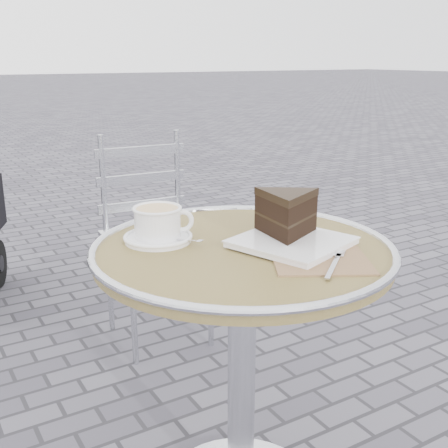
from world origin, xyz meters
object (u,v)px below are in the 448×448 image
cappuccino_set (159,226)px  cake_plate_set (289,220)px  cafe_table (242,310)px  bistro_chair (148,213)px

cappuccino_set → cake_plate_set: size_ratio=0.46×
cappuccino_set → cafe_table: bearing=-24.7°
cappuccino_set → bistro_chair: 1.01m
cafe_table → cake_plate_set: (0.11, -0.03, 0.22)m
cake_plate_set → bistro_chair: bistro_chair is taller
cafe_table → bistro_chair: (0.21, 1.05, -0.03)m
cappuccino_set → cake_plate_set: (0.26, -0.17, 0.02)m
cafe_table → cappuccino_set: bearing=137.0°
cappuccino_set → cake_plate_set: cake_plate_set is taller
cafe_table → bistro_chair: bearing=78.8°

